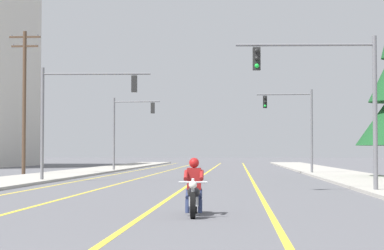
{
  "coord_description": "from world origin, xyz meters",
  "views": [
    {
      "loc": [
        2.46,
        -6.44,
        1.6
      ],
      "look_at": [
        0.55,
        22.69,
        2.77
      ],
      "focal_mm": 63.88,
      "sensor_mm": 36.0,
      "label": 1
    }
  ],
  "objects_px": {
    "traffic_signal_near_left": "(75,105)",
    "traffic_signal_mid_left": "(127,123)",
    "utility_pole_left_near": "(24,98)",
    "traffic_signal_near_right": "(334,88)",
    "motorcycle_with_rider": "(194,192)",
    "traffic_signal_mid_right": "(296,119)"
  },
  "relations": [
    {
      "from": "traffic_signal_near_left",
      "to": "traffic_signal_mid_right",
      "type": "height_order",
      "value": "same"
    },
    {
      "from": "motorcycle_with_rider",
      "to": "utility_pole_left_near",
      "type": "relative_size",
      "value": 0.22
    },
    {
      "from": "traffic_signal_near_right",
      "to": "traffic_signal_mid_left",
      "type": "height_order",
      "value": "same"
    },
    {
      "from": "traffic_signal_near_right",
      "to": "utility_pole_left_near",
      "type": "bearing_deg",
      "value": 133.79
    },
    {
      "from": "traffic_signal_near_right",
      "to": "utility_pole_left_near",
      "type": "height_order",
      "value": "utility_pole_left_near"
    },
    {
      "from": "traffic_signal_mid_right",
      "to": "traffic_signal_near_right",
      "type": "bearing_deg",
      "value": -91.25
    },
    {
      "from": "motorcycle_with_rider",
      "to": "traffic_signal_mid_right",
      "type": "relative_size",
      "value": 0.35
    },
    {
      "from": "traffic_signal_near_left",
      "to": "utility_pole_left_near",
      "type": "distance_m",
      "value": 11.85
    },
    {
      "from": "traffic_signal_near_left",
      "to": "traffic_signal_mid_left",
      "type": "xyz_separation_m",
      "value": [
        -0.45,
        20.37,
        -0.12
      ]
    },
    {
      "from": "utility_pole_left_near",
      "to": "traffic_signal_mid_left",
      "type": "bearing_deg",
      "value": 61.51
    },
    {
      "from": "traffic_signal_mid_right",
      "to": "utility_pole_left_near",
      "type": "distance_m",
      "value": 19.48
    },
    {
      "from": "motorcycle_with_rider",
      "to": "utility_pole_left_near",
      "type": "bearing_deg",
      "value": 115.11
    },
    {
      "from": "traffic_signal_near_left",
      "to": "utility_pole_left_near",
      "type": "bearing_deg",
      "value": 120.62
    },
    {
      "from": "traffic_signal_near_left",
      "to": "utility_pole_left_near",
      "type": "height_order",
      "value": "utility_pole_left_near"
    },
    {
      "from": "traffic_signal_near_right",
      "to": "traffic_signal_mid_left",
      "type": "relative_size",
      "value": 1.0
    },
    {
      "from": "traffic_signal_mid_left",
      "to": "utility_pole_left_near",
      "type": "height_order",
      "value": "utility_pole_left_near"
    },
    {
      "from": "traffic_signal_mid_right",
      "to": "traffic_signal_mid_left",
      "type": "bearing_deg",
      "value": 154.1
    },
    {
      "from": "traffic_signal_near_left",
      "to": "traffic_signal_mid_left",
      "type": "height_order",
      "value": "same"
    },
    {
      "from": "traffic_signal_near_left",
      "to": "traffic_signal_mid_left",
      "type": "relative_size",
      "value": 1.0
    },
    {
      "from": "motorcycle_with_rider",
      "to": "traffic_signal_near_left",
      "type": "height_order",
      "value": "traffic_signal_near_left"
    },
    {
      "from": "traffic_signal_near_right",
      "to": "motorcycle_with_rider",
      "type": "bearing_deg",
      "value": -116.65
    },
    {
      "from": "motorcycle_with_rider",
      "to": "traffic_signal_near_left",
      "type": "bearing_deg",
      "value": 111.95
    }
  ]
}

